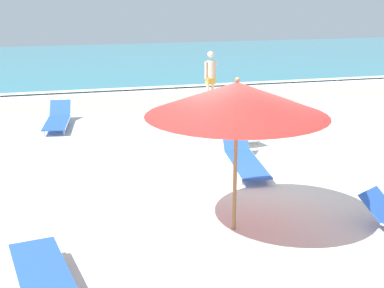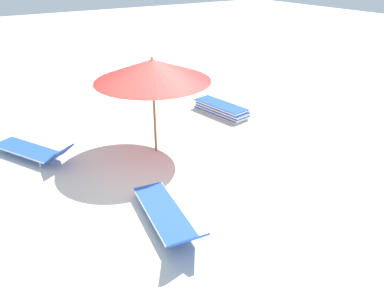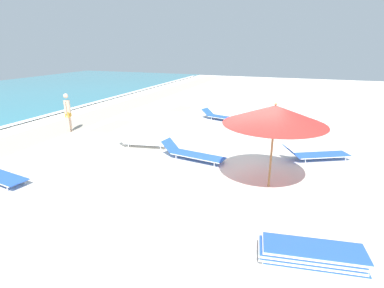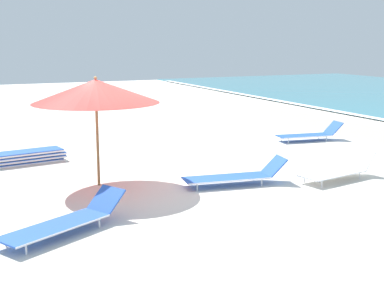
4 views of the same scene
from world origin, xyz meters
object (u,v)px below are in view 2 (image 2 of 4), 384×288
at_px(beach_umbrella, 152,70).
at_px(sun_lounger_mid_beach_solo, 168,216).
at_px(sun_lounger_beside_umbrella, 33,150).
at_px(lounger_stack, 221,109).

relative_size(beach_umbrella, sun_lounger_mid_beach_solo, 1.16).
relative_size(sun_lounger_beside_umbrella, sun_lounger_mid_beach_solo, 0.98).
distance_m(beach_umbrella, sun_lounger_mid_beach_solo, 3.56).
bearing_deg(sun_lounger_beside_umbrella, beach_umbrella, 126.53).
distance_m(sun_lounger_beside_umbrella, sun_lounger_mid_beach_solo, 4.30).
xyz_separation_m(beach_umbrella, sun_lounger_mid_beach_solo, (1.23, 2.77, -1.86)).
xyz_separation_m(beach_umbrella, lounger_stack, (-2.90, -1.11, -1.91)).
bearing_deg(lounger_stack, beach_umbrella, 12.12).
height_order(sun_lounger_beside_umbrella, sun_lounger_mid_beach_solo, sun_lounger_mid_beach_solo).
height_order(lounger_stack, sun_lounger_mid_beach_solo, sun_lounger_mid_beach_solo).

